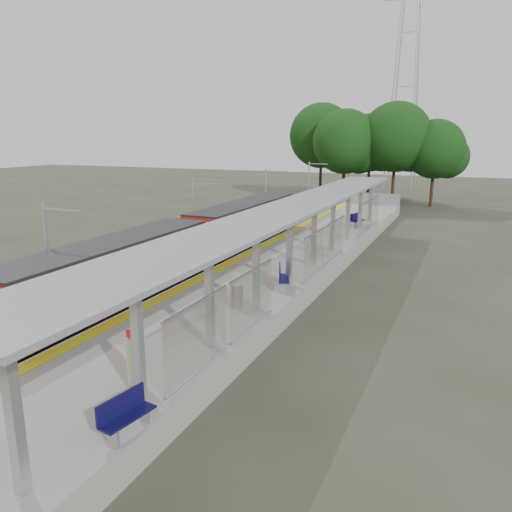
# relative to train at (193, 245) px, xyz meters

# --- Properties ---
(ground) EXTENTS (200.00, 200.00, 0.00)m
(ground) POSITION_rel_train_xyz_m (4.50, -15.84, -2.05)
(ground) COLOR #474438
(ground) RESTS_ON ground
(trackbed) EXTENTS (3.00, 70.00, 0.24)m
(trackbed) POSITION_rel_train_xyz_m (-0.00, 4.16, -1.93)
(trackbed) COLOR #59544C
(trackbed) RESTS_ON ground
(platform) EXTENTS (6.00, 50.00, 1.00)m
(platform) POSITION_rel_train_xyz_m (4.50, 4.16, -1.55)
(platform) COLOR gray
(platform) RESTS_ON ground
(tactile_strip) EXTENTS (0.60, 50.00, 0.02)m
(tactile_strip) POSITION_rel_train_xyz_m (1.95, 4.16, -1.04)
(tactile_strip) COLOR yellow
(tactile_strip) RESTS_ON platform
(end_fence) EXTENTS (6.00, 0.10, 1.20)m
(end_fence) POSITION_rel_train_xyz_m (4.50, 29.11, -0.45)
(end_fence) COLOR #9EA0A5
(end_fence) RESTS_ON platform
(train) EXTENTS (2.74, 27.60, 3.62)m
(train) POSITION_rel_train_xyz_m (0.00, 0.00, 0.00)
(train) COLOR black
(train) RESTS_ON ground
(canopy) EXTENTS (3.27, 38.00, 3.66)m
(canopy) POSITION_rel_train_xyz_m (6.11, 0.34, 2.15)
(canopy) COLOR #9EA0A5
(canopy) RESTS_ON platform
(pylon) EXTENTS (8.00, 4.00, 38.00)m
(pylon) POSITION_rel_train_xyz_m (3.50, 57.16, 16.95)
(pylon) COLOR #9EA0A5
(pylon) RESTS_ON ground
(tree_cluster) EXTENTS (21.31, 13.81, 12.14)m
(tree_cluster) POSITION_rel_train_xyz_m (2.05, 37.61, 5.48)
(tree_cluster) COLOR #382316
(tree_cluster) RESTS_ON ground
(catenary_masts) EXTENTS (2.08, 48.16, 5.40)m
(catenary_masts) POSITION_rel_train_xyz_m (-1.72, 3.16, 0.86)
(catenary_masts) COLOR #9EA0A5
(catenary_masts) RESTS_ON ground
(bench_near) EXTENTS (0.71, 1.56, 1.03)m
(bench_near) POSITION_rel_train_xyz_m (7.11, -15.28, -0.51)
(bench_near) COLOR #100E47
(bench_near) RESTS_ON platform
(bench_mid) EXTENTS (1.04, 1.65, 1.08)m
(bench_mid) POSITION_rel_train_xyz_m (6.38, -2.48, -0.48)
(bench_mid) COLOR #100E47
(bench_mid) RESTS_ON platform
(bench_far) EXTENTS (1.01, 1.65, 1.08)m
(bench_far) POSITION_rel_train_xyz_m (6.05, 15.45, -0.48)
(bench_far) COLOR #100E47
(bench_far) RESTS_ON platform
(info_pillar_near) EXTENTS (0.38, 0.38, 1.70)m
(info_pillar_near) POSITION_rel_train_xyz_m (5.74, -13.12, -0.32)
(info_pillar_near) COLOR beige
(info_pillar_near) RESTS_ON platform
(info_pillar_far) EXTENTS (0.36, 0.36, 1.61)m
(info_pillar_far) POSITION_rel_train_xyz_m (5.44, 5.22, -0.35)
(info_pillar_far) COLOR beige
(info_pillar_far) RESTS_ON platform
(litter_bin) EXTENTS (0.65, 0.65, 1.01)m
(litter_bin) POSITION_rel_train_xyz_m (5.62, -5.86, -0.54)
(litter_bin) COLOR #9EA0A5
(litter_bin) RESTS_ON platform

